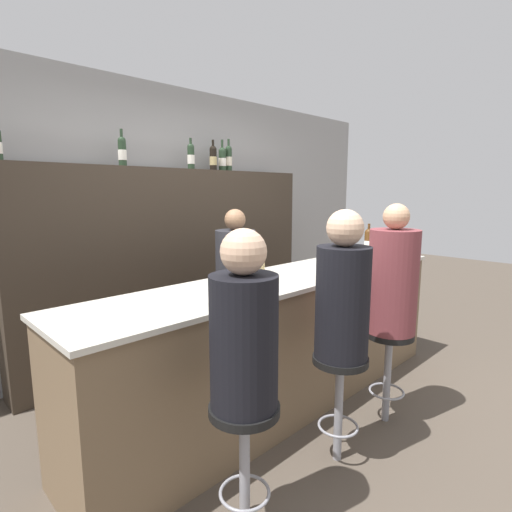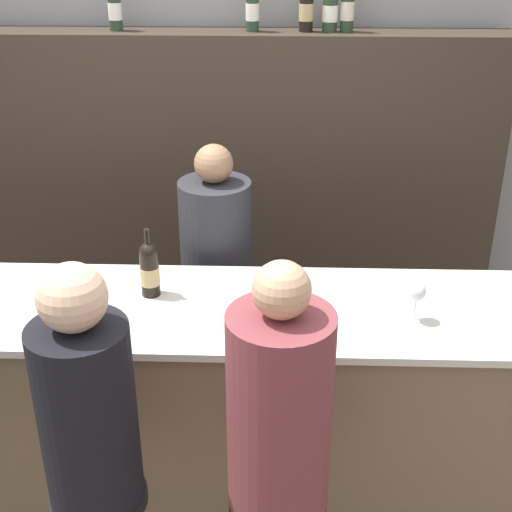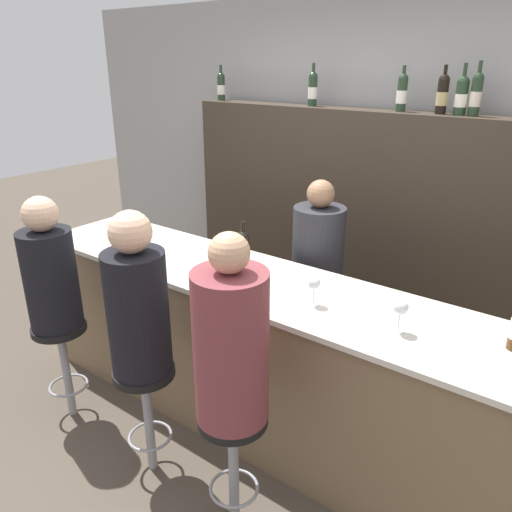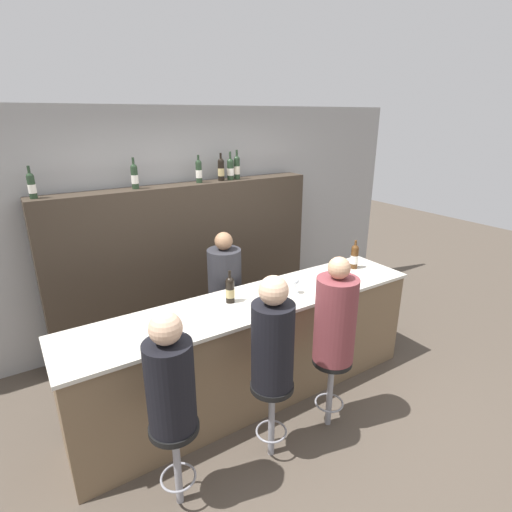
# 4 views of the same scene
# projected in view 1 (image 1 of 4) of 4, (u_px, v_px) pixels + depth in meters

# --- Properties ---
(ground_plane) EXTENTS (16.00, 16.00, 0.00)m
(ground_plane) POSITION_uv_depth(u_px,v_px,m) (317.00, 419.00, 2.83)
(ground_plane) COLOR #4C4238
(wall_back) EXTENTS (6.40, 0.05, 2.60)m
(wall_back) POSITION_uv_depth(u_px,v_px,m) (164.00, 221.00, 3.97)
(wall_back) COLOR #9E9E9E
(wall_back) RESTS_ON ground_plane
(bar_counter) EXTENTS (3.25, 0.67, 0.98)m
(bar_counter) POSITION_uv_depth(u_px,v_px,m) (284.00, 341.00, 2.97)
(bar_counter) COLOR brown
(bar_counter) RESTS_ON ground_plane
(back_bar_cabinet) EXTENTS (3.05, 0.28, 1.80)m
(back_bar_cabinet) POSITION_uv_depth(u_px,v_px,m) (178.00, 263.00, 3.87)
(back_bar_cabinet) COLOR #382D23
(back_bar_cabinet) RESTS_ON ground_plane
(wine_bottle_counter_0) EXTENTS (0.08, 0.08, 0.29)m
(wine_bottle_counter_0) POSITION_uv_depth(u_px,v_px,m) (259.00, 262.00, 2.81)
(wine_bottle_counter_0) COLOR black
(wine_bottle_counter_0) RESTS_ON bar_counter
(wine_bottle_counter_1) EXTENTS (0.08, 0.08, 0.30)m
(wine_bottle_counter_1) POSITION_uv_depth(u_px,v_px,m) (368.00, 242.00, 3.83)
(wine_bottle_counter_1) COLOR #4C2D14
(wine_bottle_counter_1) RESTS_ON bar_counter
(wine_bottle_backbar_1) EXTENTS (0.07, 0.07, 0.31)m
(wine_bottle_backbar_1) POSITION_uv_depth(u_px,v_px,m) (122.00, 151.00, 3.35)
(wine_bottle_backbar_1) COLOR #233823
(wine_bottle_backbar_1) RESTS_ON back_bar_cabinet
(wine_bottle_backbar_2) EXTENTS (0.07, 0.07, 0.30)m
(wine_bottle_backbar_2) POSITION_uv_depth(u_px,v_px,m) (191.00, 156.00, 3.83)
(wine_bottle_backbar_2) COLOR #233823
(wine_bottle_backbar_2) RESTS_ON back_bar_cabinet
(wine_bottle_backbar_3) EXTENTS (0.07, 0.07, 0.30)m
(wine_bottle_backbar_3) POSITION_uv_depth(u_px,v_px,m) (213.00, 158.00, 4.02)
(wine_bottle_backbar_3) COLOR black
(wine_bottle_backbar_3) RESTS_ON back_bar_cabinet
(wine_bottle_backbar_4) EXTENTS (0.08, 0.08, 0.31)m
(wine_bottle_backbar_4) POSITION_uv_depth(u_px,v_px,m) (222.00, 159.00, 4.11)
(wine_bottle_backbar_4) COLOR #233823
(wine_bottle_backbar_4) RESTS_ON back_bar_cabinet
(wine_bottle_backbar_5) EXTENTS (0.07, 0.07, 0.33)m
(wine_bottle_backbar_5) POSITION_uv_depth(u_px,v_px,m) (229.00, 158.00, 4.16)
(wine_bottle_backbar_5) COLOR #233823
(wine_bottle_backbar_5) RESTS_ON back_bar_cabinet
(wine_glass_0) EXTENTS (0.07, 0.07, 0.15)m
(wine_glass_0) POSITION_uv_depth(u_px,v_px,m) (327.00, 256.00, 3.09)
(wine_glass_0) COLOR silver
(wine_glass_0) RESTS_ON bar_counter
(wine_glass_1) EXTENTS (0.07, 0.07, 0.16)m
(wine_glass_1) POSITION_uv_depth(u_px,v_px,m) (358.00, 249.00, 3.40)
(wine_glass_1) COLOR silver
(wine_glass_1) RESTS_ON bar_counter
(bar_stool_left) EXTENTS (0.32, 0.32, 0.65)m
(bar_stool_left) POSITION_uv_depth(u_px,v_px,m) (244.00, 437.00, 1.81)
(bar_stool_left) COLOR gray
(bar_stool_left) RESTS_ON ground_plane
(guest_seated_left) EXTENTS (0.30, 0.30, 0.79)m
(guest_seated_left) POSITION_uv_depth(u_px,v_px,m) (244.00, 331.00, 1.72)
(guest_seated_left) COLOR black
(guest_seated_left) RESTS_ON bar_stool_left
(bar_stool_middle) EXTENTS (0.32, 0.32, 0.65)m
(bar_stool_middle) POSITION_uv_depth(u_px,v_px,m) (340.00, 381.00, 2.33)
(bar_stool_middle) COLOR gray
(bar_stool_middle) RESTS_ON ground_plane
(guest_seated_middle) EXTENTS (0.31, 0.31, 0.85)m
(guest_seated_middle) POSITION_uv_depth(u_px,v_px,m) (343.00, 293.00, 2.24)
(guest_seated_middle) COLOR black
(guest_seated_middle) RESTS_ON bar_stool_middle
(bar_stool_right) EXTENTS (0.32, 0.32, 0.65)m
(bar_stool_right) POSITION_uv_depth(u_px,v_px,m) (389.00, 353.00, 2.74)
(bar_stool_right) COLOR gray
(bar_stool_right) RESTS_ON ground_plane
(guest_seated_right) EXTENTS (0.32, 0.32, 0.87)m
(guest_seated_right) POSITION_uv_depth(u_px,v_px,m) (393.00, 278.00, 2.65)
(guest_seated_right) COLOR brown
(guest_seated_right) RESTS_ON bar_stool_right
(bartender) EXTENTS (0.33, 0.33, 1.45)m
(bartender) POSITION_uv_depth(u_px,v_px,m) (236.00, 302.00, 3.38)
(bartender) COLOR #28282D
(bartender) RESTS_ON ground_plane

